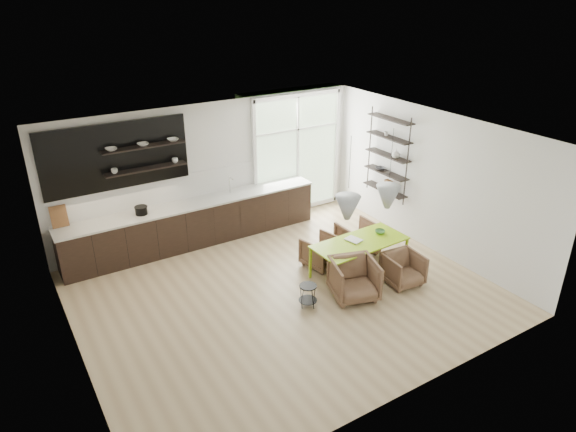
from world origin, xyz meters
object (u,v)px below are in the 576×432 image
(dining_table, at_px, (360,244))
(armchair_back_right, at_px, (357,238))
(armchair_back_left, at_px, (321,251))
(wire_stool, at_px, (308,293))
(armchair_front_right, at_px, (403,269))
(armchair_front_left, at_px, (354,279))

(dining_table, xyz_separation_m, armchair_back_right, (0.48, 0.65, -0.29))
(armchair_back_left, relative_size, wire_stool, 1.63)
(dining_table, bearing_deg, armchair_back_right, 51.10)
(armchair_back_right, relative_size, wire_stool, 1.80)
(armchair_back_right, bearing_deg, wire_stool, 29.56)
(armchair_front_right, bearing_deg, armchair_back_left, 128.46)
(dining_table, height_order, armchair_front_left, armchair_front_left)
(armchair_front_left, height_order, wire_stool, armchair_front_left)
(wire_stool, bearing_deg, armchair_front_left, -12.70)
(dining_table, distance_m, armchair_back_right, 0.86)
(armchair_front_left, bearing_deg, armchair_front_right, 10.51)
(armchair_back_right, height_order, armchair_front_left, armchair_front_left)
(armchair_back_right, height_order, wire_stool, armchair_back_right)
(armchair_back_right, xyz_separation_m, wire_stool, (-1.93, -1.06, -0.07))
(armchair_back_right, bearing_deg, armchair_front_right, 89.52)
(wire_stool, bearing_deg, armchair_front_right, -9.52)
(dining_table, xyz_separation_m, wire_stool, (-1.44, -0.41, -0.36))
(armchair_back_right, distance_m, wire_stool, 2.20)
(dining_table, distance_m, armchair_front_right, 0.92)
(wire_stool, bearing_deg, dining_table, 15.87)
(armchair_front_left, height_order, armchair_front_right, armchair_front_left)
(dining_table, height_order, armchair_front_right, dining_table)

